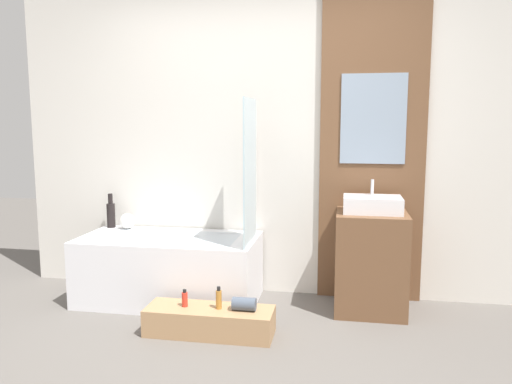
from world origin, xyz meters
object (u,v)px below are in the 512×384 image
Objects in this scene: bathtub at (170,269)px; wooden_step_bench at (210,321)px; bottle_soap_secondary at (219,299)px; vase_tall_dark at (111,214)px; vase_round_light at (127,221)px; bottle_soap_primary at (185,299)px; sink at (372,204)px.

bathtub reaches higher than wooden_step_bench.
bottle_soap_secondary is at bearing -45.95° from bathtub.
bathtub is 4.76× the size of vase_tall_dark.
vase_tall_dark is 2.24× the size of vase_round_light.
vase_tall_dark is 1.33m from bottle_soap_primary.
vase_tall_dark is (-1.12, 0.84, 0.56)m from wooden_step_bench.
wooden_step_bench is (0.49, -0.58, -0.18)m from bathtub.
vase_tall_dark is 2.46× the size of bottle_soap_primary.
vase_round_light reaches higher than bottle_soap_primary.
bottle_soap_primary is (0.32, -0.58, -0.03)m from bathtub.
sink is at bearing 32.17° from bottle_soap_secondary.
sink reaches higher than bottle_soap_primary.
wooden_step_bench is at bearing -149.40° from sink.
bottle_soap_secondary is at bearing 0.00° from wooden_step_bench.
sink is 1.36m from bottle_soap_secondary.
bathtub is at bearing 130.47° from wooden_step_bench.
sink is (1.60, 0.07, 0.56)m from bathtub.
bathtub is 0.66m from bottle_soap_primary.
bottle_soap_primary is at bearing -46.21° from vase_round_light.
bottle_soap_secondary is at bearing -147.83° from sink.
bottle_soap_primary is at bearing 180.00° from bottle_soap_secondary.
bathtub is 10.65× the size of vase_round_light.
sink is at bearing 27.02° from bottle_soap_primary.
vase_tall_dark reaches higher than wooden_step_bench.
bathtub is at bearing -26.93° from vase_round_light.
sink is at bearing -4.93° from vase_tall_dark.
wooden_step_bench is at bearing -37.02° from vase_tall_dark.
bottle_soap_secondary is (0.24, 0.00, 0.02)m from bottle_soap_primary.
wooden_step_bench is 1.48m from sink.
wooden_step_bench is 5.66× the size of bottle_soap_secondary.
bathtub reaches higher than bottle_soap_primary.
wooden_step_bench is 6.59× the size of vase_round_light.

